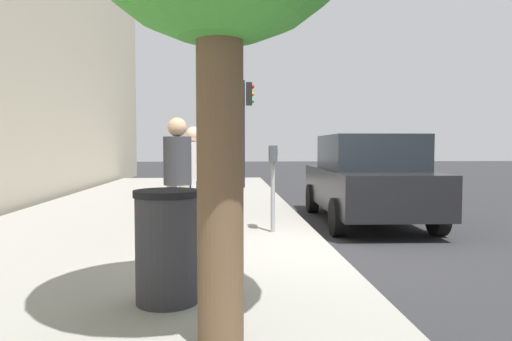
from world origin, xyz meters
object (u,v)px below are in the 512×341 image
at_px(pedestrian_at_meter, 222,166).
at_px(parking_officer, 194,169).
at_px(parking_meter, 273,170).
at_px(parked_sedan_near, 367,179).
at_px(trash_bin, 167,246).
at_px(traffic_signal, 246,116).
at_px(pedestrian_bystander, 178,170).

relative_size(pedestrian_at_meter, parking_officer, 1.05).
relative_size(parking_meter, parked_sedan_near, 0.32).
height_order(parking_meter, trash_bin, parking_meter).
relative_size(parking_officer, parked_sedan_near, 0.39).
height_order(traffic_signal, trash_bin, traffic_signal).
bearing_deg(pedestrian_at_meter, parking_officer, 149.73).
bearing_deg(pedestrian_bystander, parking_officer, 52.44).
xyz_separation_m(parking_meter, pedestrian_bystander, (-0.91, 1.44, 0.05)).
distance_m(pedestrian_at_meter, pedestrian_bystander, 1.15).
bearing_deg(traffic_signal, parked_sedan_near, -161.43).
distance_m(parking_meter, parking_officer, 1.37).
bearing_deg(parked_sedan_near, parking_meter, 129.22).
height_order(parked_sedan_near, trash_bin, parked_sedan_near).
xyz_separation_m(pedestrian_at_meter, traffic_signal, (8.10, -0.73, 1.35)).
bearing_deg(trash_bin, parked_sedan_near, -33.66).
bearing_deg(parking_officer, parking_meter, 16.24).
distance_m(parked_sedan_near, trash_bin, 6.04).
distance_m(parking_officer, traffic_signal, 7.96).
relative_size(pedestrian_bystander, trash_bin, 1.78).
distance_m(parking_meter, pedestrian_bystander, 1.70).
xyz_separation_m(parking_meter, parked_sedan_near, (1.69, -2.07, -0.27)).
distance_m(pedestrian_at_meter, traffic_signal, 8.24).
height_order(pedestrian_at_meter, pedestrian_bystander, pedestrian_at_meter).
bearing_deg(trash_bin, parking_officer, 0.49).
bearing_deg(traffic_signal, trash_bin, 174.19).
bearing_deg(pedestrian_at_meter, parking_meter, 1.82).
relative_size(parking_meter, traffic_signal, 0.39).
bearing_deg(parked_sedan_near, pedestrian_at_meter, 119.22).
bearing_deg(pedestrian_at_meter, parked_sedan_near, 35.51).
relative_size(parking_meter, pedestrian_at_meter, 0.78).
height_order(pedestrian_at_meter, traffic_signal, traffic_signal).
distance_m(pedestrian_bystander, parking_officer, 1.34).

